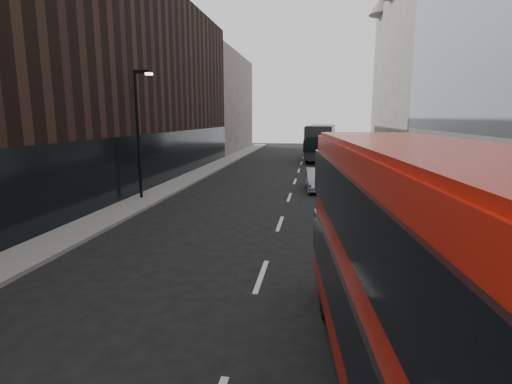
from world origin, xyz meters
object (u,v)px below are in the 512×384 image
at_px(street_lamp, 139,126).
at_px(car_c, 343,176).
at_px(car_a, 370,204).
at_px(grey_bus, 321,141).
at_px(car_b, 318,179).
at_px(red_bus, 434,281).

bearing_deg(street_lamp, car_c, 31.43).
xyz_separation_m(street_lamp, car_a, (12.24, -2.51, -3.48)).
height_order(grey_bus, car_b, grey_bus).
relative_size(car_a, car_c, 0.96).
distance_m(grey_bus, car_b, 19.40).
bearing_deg(car_c, car_a, -82.09).
bearing_deg(car_a, car_c, 86.28).
relative_size(grey_bus, car_a, 2.90).
bearing_deg(red_bus, car_a, 81.14).
distance_m(street_lamp, grey_bus, 26.16).
bearing_deg(red_bus, grey_bus, 86.52).
distance_m(red_bus, car_b, 20.23).
bearing_deg(car_c, grey_bus, 99.09).
relative_size(street_lamp, red_bus, 0.65).
height_order(car_b, car_c, car_b).
xyz_separation_m(red_bus, car_c, (0.19, 22.55, -1.74)).
distance_m(street_lamp, car_b, 11.44).
height_order(car_a, car_c, car_a).
bearing_deg(car_a, street_lamp, 161.01).
height_order(red_bus, car_c, red_bus).
relative_size(street_lamp, car_c, 1.64).
relative_size(red_bus, car_c, 2.51).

